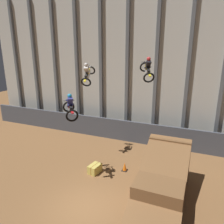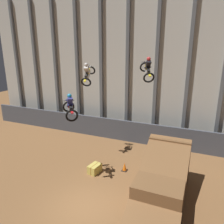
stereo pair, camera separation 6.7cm
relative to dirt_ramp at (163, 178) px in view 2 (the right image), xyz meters
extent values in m
plane|color=brown|center=(-3.49, -2.82, -0.92)|extent=(60.00, 60.00, 0.00)
cube|color=beige|center=(-3.49, 7.53, 5.46)|extent=(32.00, 0.12, 12.77)
cube|color=slate|center=(-17.42, 7.33, 5.46)|extent=(0.28, 0.28, 12.77)
cube|color=slate|center=(-14.89, 7.33, 5.46)|extent=(0.28, 0.28, 12.77)
cube|color=slate|center=(-12.35, 7.33, 5.46)|extent=(0.28, 0.28, 12.77)
cube|color=slate|center=(-9.82, 7.33, 5.46)|extent=(0.28, 0.28, 12.77)
cube|color=slate|center=(-7.29, 7.33, 5.46)|extent=(0.28, 0.28, 12.77)
cube|color=slate|center=(-4.75, 7.33, 5.46)|extent=(0.28, 0.28, 12.77)
cube|color=slate|center=(-2.22, 7.33, 5.46)|extent=(0.28, 0.28, 12.77)
cube|color=slate|center=(0.31, 7.33, 5.46)|extent=(0.28, 0.28, 12.77)
cube|color=slate|center=(2.85, 7.33, 5.46)|extent=(0.28, 0.28, 12.77)
cube|color=#474C56|center=(-3.49, 6.07, 0.02)|extent=(31.36, 0.20, 1.88)
cube|color=brown|center=(0.00, -0.13, -0.15)|extent=(2.48, 4.40, 1.55)
cube|color=brown|center=(0.00, 1.82, 0.37)|extent=(2.53, 0.50, 2.59)
cube|color=brown|center=(0.00, -1.08, 0.37)|extent=(2.53, 6.36, 2.77)
torus|color=black|center=(-6.28, 3.41, 5.48)|extent=(0.81, 0.61, 0.69)
torus|color=black|center=(-6.02, 2.23, 4.78)|extent=(0.81, 0.61, 0.69)
cube|color=#B7B7BC|center=(-6.13, 2.72, 5.21)|extent=(0.30, 0.62, 0.50)
cube|color=yellow|center=(-6.14, 2.76, 5.47)|extent=(0.30, 0.53, 0.43)
cube|color=black|center=(-6.06, 2.42, 5.29)|extent=(0.28, 0.57, 0.38)
cube|color=yellow|center=(-5.97, 2.01, 4.96)|extent=(0.21, 0.36, 0.23)
cylinder|color=#B7B7BC|center=(-6.22, 3.14, 5.60)|extent=(0.08, 0.14, 0.55)
cylinder|color=black|center=(-6.19, 2.99, 5.79)|extent=(0.64, 0.23, 0.04)
cube|color=silver|center=(-6.07, 2.45, 5.63)|extent=(0.38, 0.54, 0.47)
sphere|color=silver|center=(-6.05, 2.38, 5.96)|extent=(0.33, 0.40, 0.36)
cylinder|color=silver|center=(-6.22, 2.60, 5.43)|extent=(0.20, 0.44, 0.15)
cylinder|color=silver|center=(-5.99, 2.65, 5.43)|extent=(0.20, 0.44, 0.15)
cylinder|color=silver|center=(-6.27, 2.61, 5.77)|extent=(0.19, 0.53, 0.17)
cylinder|color=silver|center=(-5.95, 2.68, 5.77)|extent=(0.19, 0.53, 0.17)
torus|color=black|center=(-6.05, -0.01, 3.56)|extent=(0.68, 0.62, 0.74)
torus|color=black|center=(-5.14, -1.06, 3.40)|extent=(0.68, 0.62, 0.74)
cube|color=#B7B7BC|center=(-5.55, -0.59, 3.59)|extent=(0.50, 0.53, 0.34)
cube|color=red|center=(-5.65, -0.48, 3.81)|extent=(0.46, 0.48, 0.29)
cube|color=black|center=(-5.39, -0.78, 3.79)|extent=(0.49, 0.54, 0.19)
cube|color=red|center=(-5.06, -1.16, 3.65)|extent=(0.34, 0.37, 0.10)
cylinder|color=#B7B7BC|center=(-5.91, -0.17, 3.78)|extent=(0.17, 0.19, 0.55)
cylinder|color=black|center=(-5.87, -0.22, 4.01)|extent=(0.57, 0.40, 0.04)
cube|color=navy|center=(-5.50, -0.65, 4.09)|extent=(0.46, 0.47, 0.53)
sphere|color=#2393CC|center=(-5.54, -0.61, 4.42)|extent=(0.39, 0.39, 0.29)
cylinder|color=navy|center=(-5.65, -0.66, 3.84)|extent=(0.36, 0.39, 0.30)
cylinder|color=navy|center=(-5.46, -0.51, 3.84)|extent=(0.36, 0.39, 0.30)
cylinder|color=navy|center=(-5.77, -0.58, 4.14)|extent=(0.40, 0.45, 0.20)
cylinder|color=navy|center=(-5.53, -0.37, 4.14)|extent=(0.40, 0.45, 0.20)
torus|color=black|center=(-2.31, 3.89, 5.80)|extent=(0.83, 0.67, 0.71)
torus|color=black|center=(-1.74, 2.74, 5.25)|extent=(0.83, 0.67, 0.71)
cube|color=#B7B7BC|center=(-1.98, 3.23, 5.62)|extent=(0.42, 0.61, 0.46)
cube|color=yellow|center=(-2.01, 3.30, 5.87)|extent=(0.40, 0.54, 0.40)
cube|color=black|center=(-1.85, 2.96, 5.73)|extent=(0.39, 0.57, 0.33)
cube|color=yellow|center=(-1.65, 2.56, 5.45)|extent=(0.28, 0.38, 0.20)
cylinder|color=#B7B7BC|center=(-2.19, 3.66, 5.95)|extent=(0.08, 0.09, 0.55)
cylinder|color=black|center=(-2.13, 3.54, 6.16)|extent=(0.66, 0.07, 0.04)
cube|color=black|center=(-1.88, 3.03, 6.06)|extent=(0.46, 0.54, 0.49)
sphere|color=red|center=(-1.86, 3.00, 6.40)|extent=(0.38, 0.42, 0.34)
cylinder|color=black|center=(-2.06, 3.12, 5.85)|extent=(0.29, 0.44, 0.19)
cylinder|color=black|center=(-1.84, 3.22, 5.85)|extent=(0.29, 0.44, 0.19)
cylinder|color=black|center=(-2.12, 3.15, 6.18)|extent=(0.30, 0.51, 0.11)
cylinder|color=black|center=(-1.83, 3.29, 6.18)|extent=(0.30, 0.51, 0.11)
cube|color=black|center=(-2.78, 1.36, -0.91)|extent=(0.36, 0.36, 0.03)
cone|color=orange|center=(-2.78, 1.36, -0.62)|extent=(0.28, 0.28, 0.55)
cube|color=#CCB751|center=(-4.54, 0.38, -0.64)|extent=(0.74, 0.99, 0.56)
cube|color=#996623|center=(-4.54, 0.38, -0.64)|extent=(0.19, 0.90, 0.57)
camera|label=1|loc=(1.43, -11.03, 7.09)|focal=35.00mm
camera|label=2|loc=(1.49, -11.01, 7.09)|focal=35.00mm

